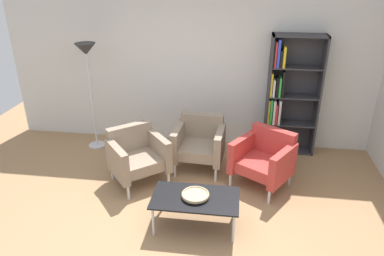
% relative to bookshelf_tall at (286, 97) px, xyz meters
% --- Properties ---
extents(ground_plane, '(8.32, 8.32, 0.00)m').
position_rel_bookshelf_tall_xyz_m(ground_plane, '(-1.40, -2.24, -0.92)').
color(ground_plane, '#9E7751').
extents(plaster_back_panel, '(6.40, 0.12, 2.90)m').
position_rel_bookshelf_tall_xyz_m(plaster_back_panel, '(-1.40, 0.22, 0.53)').
color(plaster_back_panel, silver).
rests_on(plaster_back_panel, ground_plane).
extents(bookshelf_tall, '(0.80, 0.30, 1.90)m').
position_rel_bookshelf_tall_xyz_m(bookshelf_tall, '(0.00, 0.00, 0.00)').
color(bookshelf_tall, '#333338').
rests_on(bookshelf_tall, ground_plane).
extents(coffee_table_low, '(1.00, 0.56, 0.40)m').
position_rel_bookshelf_tall_xyz_m(coffee_table_low, '(-1.17, -2.09, -0.55)').
color(coffee_table_low, black).
rests_on(coffee_table_low, ground_plane).
extents(decorative_bowl, '(0.32, 0.32, 0.05)m').
position_rel_bookshelf_tall_xyz_m(decorative_bowl, '(-1.17, -2.09, -0.49)').
color(decorative_bowl, tan).
rests_on(decorative_bowl, coffee_table_low).
extents(armchair_by_bookshelf, '(0.76, 0.70, 0.78)m').
position_rel_bookshelf_tall_xyz_m(armchair_by_bookshelf, '(-1.28, -0.73, -0.51)').
color(armchair_by_bookshelf, gray).
rests_on(armchair_by_bookshelf, ground_plane).
extents(armchair_near_window, '(0.94, 0.92, 0.78)m').
position_rel_bookshelf_tall_xyz_m(armchair_near_window, '(-0.35, -1.09, -0.51)').
color(armchair_near_window, '#B73833').
rests_on(armchair_near_window, ground_plane).
extents(armchair_spare_guest, '(0.95, 0.94, 0.78)m').
position_rel_bookshelf_tall_xyz_m(armchair_spare_guest, '(-2.10, -1.23, -0.51)').
color(armchair_spare_guest, gray).
rests_on(armchair_spare_guest, ground_plane).
extents(floor_lamp_torchiere, '(0.32, 0.32, 1.74)m').
position_rel_bookshelf_tall_xyz_m(floor_lamp_torchiere, '(-3.09, -0.28, 0.53)').
color(floor_lamp_torchiere, silver).
rests_on(floor_lamp_torchiere, ground_plane).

